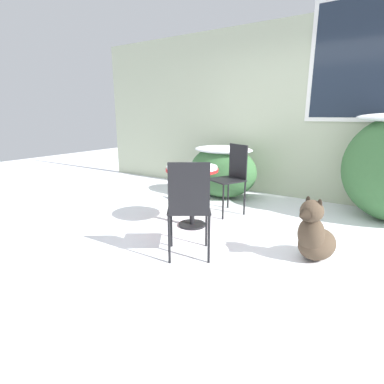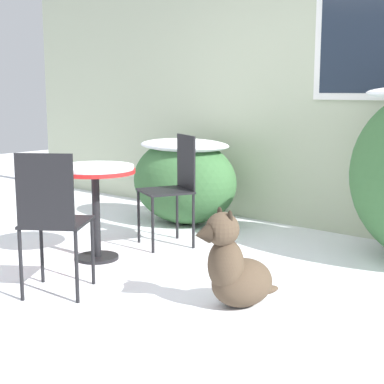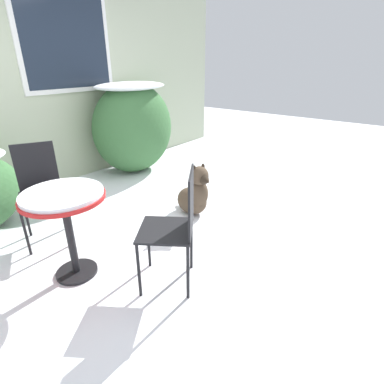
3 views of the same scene
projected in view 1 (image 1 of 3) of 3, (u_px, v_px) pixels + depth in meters
The scene contains 7 objects.
ground_plane at pixel (231, 241), 3.26m from camera, with size 16.00×16.00×0.00m, color white.
house_wall at pixel (300, 109), 4.65m from camera, with size 8.00×0.10×2.89m.
shrub_left at pixel (223, 170), 4.90m from camera, with size 1.15×0.83×0.85m.
patio_table at pixel (192, 177), 3.56m from camera, with size 0.62×0.62×0.75m.
patio_chair_near_table at pixel (231, 175), 4.08m from camera, with size 0.53×0.53×0.95m.
patio_chair_far_side at pixel (189, 205), 2.75m from camera, with size 0.55×0.55×0.95m.
dog at pixel (315, 237), 2.78m from camera, with size 0.43×0.61×0.63m.
Camera 1 is at (1.29, -2.76, 1.34)m, focal length 28.00 mm.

